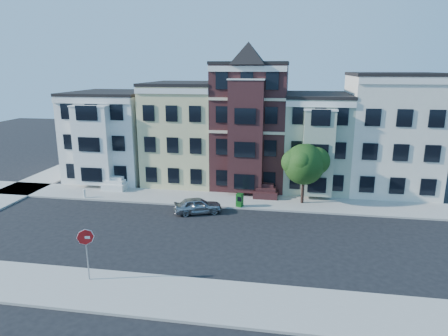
% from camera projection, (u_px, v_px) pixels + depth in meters
% --- Properties ---
extents(ground, '(120.00, 120.00, 0.00)m').
position_uv_depth(ground, '(229.00, 238.00, 28.32)').
color(ground, black).
extents(far_sidewalk, '(60.00, 4.00, 0.15)m').
position_uv_depth(far_sidewalk, '(243.00, 201.00, 35.95)').
color(far_sidewalk, '#9E9B93').
rests_on(far_sidewalk, ground).
extents(near_sidewalk, '(60.00, 4.00, 0.15)m').
position_uv_depth(near_sidewalk, '(206.00, 300.00, 20.65)').
color(near_sidewalk, '#9E9B93').
rests_on(near_sidewalk, ground).
extents(house_white, '(8.00, 9.00, 9.00)m').
position_uv_depth(house_white, '(114.00, 136.00, 43.48)').
color(house_white, white).
rests_on(house_white, ground).
extents(house_yellow, '(7.00, 9.00, 10.00)m').
position_uv_depth(house_yellow, '(185.00, 133.00, 42.08)').
color(house_yellow, beige).
rests_on(house_yellow, ground).
extents(house_brown, '(7.00, 9.00, 12.00)m').
position_uv_depth(house_brown, '(251.00, 126.00, 40.71)').
color(house_brown, '#38191A').
rests_on(house_brown, ground).
extents(house_green, '(6.00, 9.00, 9.00)m').
position_uv_depth(house_green, '(315.00, 142.00, 40.03)').
color(house_green, '#97A58C').
rests_on(house_green, ground).
extents(house_cream, '(8.00, 9.00, 11.00)m').
position_uv_depth(house_cream, '(390.00, 134.00, 38.66)').
color(house_cream, silver).
rests_on(house_cream, ground).
extents(street_tree, '(7.18, 7.18, 6.50)m').
position_uv_depth(street_tree, '(304.00, 167.00, 34.48)').
color(street_tree, '#29521D').
rests_on(street_tree, far_sidewalk).
extents(parked_car, '(4.24, 2.88, 1.34)m').
position_uv_depth(parked_car, '(198.00, 205.00, 33.00)').
color(parked_car, '#9A9BA1').
rests_on(parked_car, ground).
extents(newspaper_box, '(0.64, 0.60, 1.15)m').
position_uv_depth(newspaper_box, '(240.00, 200.00, 34.17)').
color(newspaper_box, '#125217').
rests_on(newspaper_box, far_sidewalk).
extents(fire_hydrant, '(0.28, 0.28, 0.62)m').
position_uv_depth(fire_hydrant, '(85.00, 194.00, 36.59)').
color(fire_hydrant, silver).
rests_on(fire_hydrant, far_sidewalk).
extents(stop_sign, '(0.95, 0.25, 3.43)m').
position_uv_depth(stop_sign, '(87.00, 251.00, 22.11)').
color(stop_sign, '#B11213').
rests_on(stop_sign, near_sidewalk).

